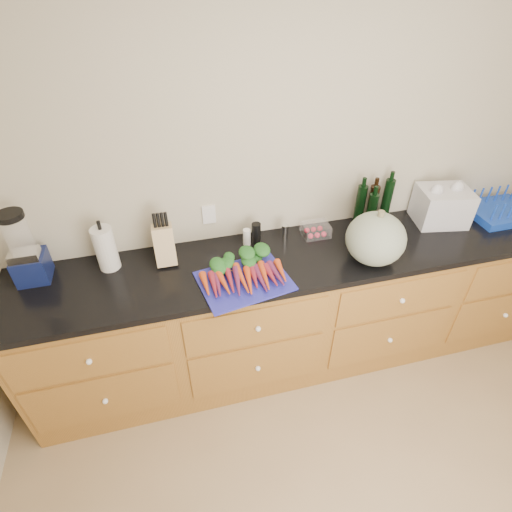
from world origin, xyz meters
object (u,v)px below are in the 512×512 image
object	(u,v)px
cutting_board	(244,281)
knife_block	(164,245)
blender_appliance	(25,252)
paper_towel	(106,249)
carrots	(243,272)
squash	(376,239)
dish_rack	(500,210)
tomato_box	(316,230)

from	to	relation	value
cutting_board	knife_block	xyz separation A→B (m)	(-0.40, 0.30, 0.11)
blender_appliance	paper_towel	xyz separation A→B (m)	(0.40, 0.00, -0.05)
carrots	knife_block	xyz separation A→B (m)	(-0.40, 0.26, 0.08)
squash	blender_appliance	size ratio (longest dim) A/B	0.80
cutting_board	dish_rack	size ratio (longest dim) A/B	1.16
carrots	blender_appliance	xyz separation A→B (m)	(-1.12, 0.28, 0.15)
carrots	dish_rack	distance (m)	1.87
knife_block	cutting_board	bearing A→B (deg)	-36.91
squash	paper_towel	distance (m)	1.53
blender_appliance	carrots	bearing A→B (deg)	-14.12
squash	knife_block	xyz separation A→B (m)	(-1.17, 0.29, -0.04)
knife_block	dish_rack	bearing A→B (deg)	-1.52
carrots	knife_block	distance (m)	0.48
blender_appliance	paper_towel	distance (m)	0.40
blender_appliance	knife_block	world-z (taller)	blender_appliance
blender_appliance	tomato_box	xyz separation A→B (m)	(1.66, 0.01, -0.15)
squash	dish_rack	world-z (taller)	squash
squash	paper_towel	world-z (taller)	squash
squash	knife_block	bearing A→B (deg)	165.88
cutting_board	knife_block	size ratio (longest dim) A/B	2.09
tomato_box	knife_block	bearing A→B (deg)	-178.18
paper_towel	cutting_board	bearing A→B (deg)	-23.96
squash	paper_towel	size ratio (longest dim) A/B	1.29
carrots	tomato_box	bearing A→B (deg)	28.34
knife_block	dish_rack	world-z (taller)	knife_block
cutting_board	blender_appliance	bearing A→B (deg)	164.15
carrots	dish_rack	xyz separation A→B (m)	(1.86, 0.20, 0.00)
knife_block	tomato_box	xyz separation A→B (m)	(0.94, 0.03, -0.08)
cutting_board	paper_towel	world-z (taller)	paper_towel
cutting_board	blender_appliance	world-z (taller)	blender_appliance
cutting_board	blender_appliance	distance (m)	1.18
blender_appliance	dish_rack	distance (m)	2.98
tomato_box	dish_rack	size ratio (longest dim) A/B	0.40
tomato_box	squash	bearing A→B (deg)	-54.96
carrots	squash	xyz separation A→B (m)	(0.77, -0.03, 0.12)
cutting_board	squash	size ratio (longest dim) A/B	1.42
paper_towel	knife_block	size ratio (longest dim) A/B	1.14
cutting_board	carrots	distance (m)	0.05
squash	knife_block	distance (m)	1.21
carrots	blender_appliance	world-z (taller)	blender_appliance
dish_rack	tomato_box	bearing A→B (deg)	176.08
cutting_board	tomato_box	xyz separation A→B (m)	(0.54, 0.33, 0.03)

